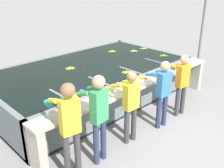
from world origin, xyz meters
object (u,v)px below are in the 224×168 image
Objects in this scene: worker_3 at (162,89)px; banana_bunch_floating_1 at (98,80)px; banana_bunch_floating_2 at (127,72)px; knife_0 at (67,111)px; worker_2 at (130,101)px; worker_4 at (181,80)px; support_post_right at (202,29)px; banana_bunch_floating_4 at (112,52)px; banana_bunch_floating_5 at (163,56)px; banana_bunch_floating_3 at (144,49)px; banana_bunch_floating_0 at (134,51)px; banana_bunch_ledge_0 at (178,68)px; worker_1 at (98,111)px; banana_bunch_floating_6 at (70,68)px; knife_1 at (188,63)px; worker_0 at (69,122)px.

worker_3 reaches higher than banana_bunch_floating_1.
banana_bunch_floating_2 is 0.82× the size of knife_0.
banana_bunch_floating_1 is (0.25, 1.26, 0.01)m from worker_2.
worker_4 is at bearing -41.86° from banana_bunch_floating_1.
support_post_right is (3.77, 1.16, 0.66)m from worker_3.
banana_bunch_floating_4 and banana_bunch_floating_5 have the same top height.
banana_bunch_floating_4 is (-1.03, 0.49, -0.00)m from banana_bunch_floating_3.
banana_bunch_ledge_0 is at bearing -101.69° from banana_bunch_floating_0.
banana_bunch_floating_6 is (1.17, 2.47, -0.11)m from worker_1.
worker_4 is at bearing 1.43° from worker_3.
banana_bunch_floating_5 is 0.09× the size of support_post_right.
worker_1 is at bearing -172.26° from knife_1.
banana_bunch_floating_1 is at bearing 117.31° from worker_3.
banana_bunch_floating_2 is at bearing -173.22° from banana_bunch_floating_5.
banana_bunch_floating_6 is 4.69m from support_post_right.
banana_bunch_floating_6 is (0.28, 2.43, 0.01)m from worker_2.
banana_bunch_floating_5 is (0.27, -0.99, 0.00)m from banana_bunch_floating_0.
worker_4 is 5.50× the size of banana_bunch_floating_0.
worker_4 is 5.54× the size of banana_bunch_floating_1.
banana_bunch_floating_2 is at bearing 80.90° from worker_3.
banana_bunch_floating_0 is 4.37m from knife_0.
banana_bunch_floating_5 is 0.81× the size of knife_1.
banana_bunch_floating_1 is at bearing 159.14° from banana_bunch_ledge_0.
worker_2 is 4.60× the size of knife_0.
worker_1 reaches higher than banana_bunch_floating_3.
banana_bunch_floating_6 is 2.39m from knife_0.
banana_bunch_ledge_0 is at bearing 6.57° from worker_0.
banana_bunch_floating_3 is at bearing 81.23° from knife_1.
worker_3 is 2.13m from knife_1.
banana_bunch_floating_4 reaches higher than knife_0.
knife_1 is (0.19, -1.89, -0.01)m from banana_bunch_floating_0.
banana_bunch_floating_4 is (2.25, 2.84, 0.01)m from worker_2.
worker_3 reaches higher than banana_bunch_floating_6.
knife_1 is at bearing 24.47° from worker_4.
worker_1 reaches higher than banana_bunch_floating_2.
worker_0 is at bearing -156.03° from banana_bunch_floating_2.
banana_bunch_floating_1 is at bearing -156.40° from banana_bunch_floating_0.
banana_bunch_floating_2 is at bearing -143.57° from banana_bunch_floating_0.
knife_0 is at bearing 168.29° from worker_4.
worker_3 is at bearing -133.55° from banana_bunch_floating_3.
worker_0 reaches higher than banana_bunch_floating_0.
banana_bunch_floating_4 is at bearing 119.36° from banana_bunch_floating_5.
banana_bunch_floating_3 is at bearing 35.58° from worker_2.
banana_bunch_floating_2 is (0.91, -0.10, -0.00)m from banana_bunch_floating_1.
banana_bunch_ledge_0 is (3.87, 0.45, -0.12)m from worker_0.
support_post_right is (4.72, 1.06, 0.67)m from worker_2.
banana_bunch_ledge_0 is 2.49m from support_post_right.
banana_bunch_floating_0 and banana_bunch_floating_4 have the same top height.
worker_3 reaches higher than banana_bunch_floating_3.
worker_1 is 1.11× the size of worker_2.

